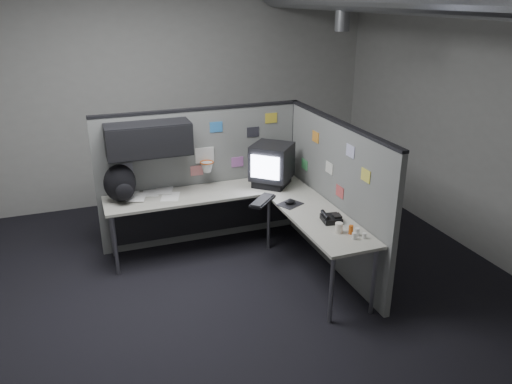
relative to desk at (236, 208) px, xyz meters
name	(u,v)px	position (x,y,z in m)	size (l,w,h in m)	color
room	(301,80)	(0.41, -0.70, 1.48)	(5.62, 5.62, 3.22)	black
partition_back	(188,165)	(-0.40, 0.53, 0.38)	(2.44, 0.42, 1.63)	slate
partition_right	(334,195)	(0.95, -0.49, 0.21)	(0.07, 2.23, 1.63)	slate
desk	(236,208)	(0.00, 0.00, 0.00)	(2.31, 2.11, 0.73)	#AFAD9E
monitor	(272,164)	(0.52, 0.25, 0.37)	(0.60, 0.60, 0.49)	black
keyboard	(262,201)	(0.23, -0.22, 0.13)	(0.39, 0.39, 0.04)	black
mouse	(290,203)	(0.49, -0.37, 0.14)	(0.30, 0.28, 0.05)	black
phone	(331,218)	(0.69, -0.90, 0.15)	(0.20, 0.22, 0.09)	black
bottles	(356,233)	(0.75, -1.27, 0.15)	(0.14, 0.17, 0.08)	silver
cup	(339,228)	(0.64, -1.15, 0.17)	(0.07, 0.07, 0.10)	silver
papers	(150,194)	(-0.87, 0.42, 0.12)	(0.68, 0.52, 0.01)	white
backpack	(120,184)	(-1.19, 0.33, 0.32)	(0.38, 0.35, 0.42)	black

